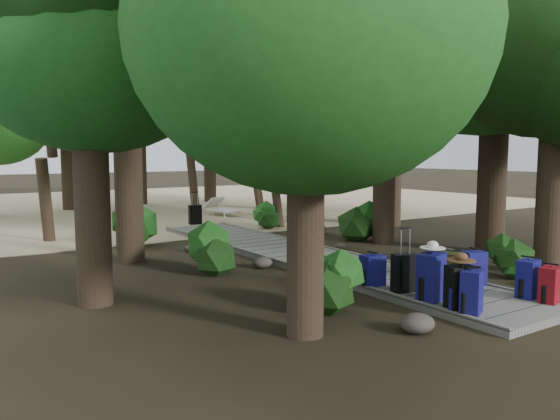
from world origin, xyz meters
TOP-DOWN VIEW (x-y plane):
  - ground at (0.00, 0.00)m, footprint 120.00×120.00m
  - sand_beach at (0.00, 16.00)m, footprint 40.00×22.00m
  - boardwalk at (0.00, 1.00)m, footprint 2.00×12.00m
  - backpack_left_a at (-0.76, -4.21)m, footprint 0.46×0.40m
  - backpack_left_b at (-0.73, -3.99)m, footprint 0.48×0.41m
  - backpack_left_c at (-0.68, -3.39)m, footprint 0.53×0.45m
  - backpack_left_d at (-0.78, -2.14)m, footprint 0.42×0.32m
  - backpack_right_a at (0.78, -4.50)m, footprint 0.40×0.32m
  - backpack_right_b at (0.76, -4.14)m, footprint 0.43×0.34m
  - backpack_right_c at (0.79, -3.08)m, footprint 0.45×0.38m
  - backpack_right_d at (0.79, -2.57)m, footprint 0.40×0.32m
  - duffel_right_khaki at (0.79, -2.20)m, footprint 0.51×0.63m
  - suitcase_on_boardwalk at (-0.63, -2.77)m, footprint 0.47×0.36m
  - lone_suitcase_on_sand at (0.45, 7.97)m, footprint 0.45×0.30m
  - hat_brown at (-0.70, -3.96)m, footprint 0.44×0.44m
  - hat_white at (-0.67, -3.38)m, footprint 0.40×0.40m
  - kayak at (-2.56, 9.48)m, footprint 1.17×2.94m
  - sun_lounger at (2.49, 9.77)m, footprint 1.08×2.18m
  - tree_right_a at (3.19, -3.04)m, footprint 4.66×4.66m
  - tree_right_b at (4.33, -0.88)m, footprint 5.53×5.53m
  - tree_right_c at (3.18, 1.66)m, footprint 4.98×4.98m
  - tree_right_d at (5.85, 4.18)m, footprint 6.54×6.54m
  - tree_right_e at (3.82, 6.60)m, footprint 4.42×4.42m
  - tree_right_f at (6.17, 9.20)m, footprint 4.98×4.98m
  - tree_left_a at (-3.14, -3.35)m, footprint 4.31×4.31m
  - tree_left_b at (-5.10, -0.25)m, footprint 4.42×4.42m
  - tree_left_c at (-3.46, 2.97)m, footprint 5.15×5.15m
  - tree_back_a at (-1.97, 15.50)m, footprint 5.54×5.54m
  - tree_back_b at (1.40, 16.24)m, footprint 5.16×5.16m
  - tree_back_c at (4.78, 15.59)m, footprint 4.78×4.78m
  - palm_right_a at (2.64, 6.03)m, footprint 3.92×3.92m
  - palm_right_b at (5.04, 11.52)m, footprint 4.93×4.93m
  - palm_right_c at (2.42, 11.87)m, footprint 4.82×4.82m
  - palm_left_a at (-4.69, 6.91)m, footprint 4.39×4.39m
  - rock_left_a at (-1.80, -4.13)m, footprint 0.49×0.45m
  - rock_left_b at (-2.40, -2.32)m, footprint 0.35×0.32m
  - rock_left_c at (-1.35, 0.65)m, footprint 0.44×0.40m
  - rock_left_d at (-1.84, 3.27)m, footprint 0.33×0.30m
  - rock_right_a at (2.04, -3.58)m, footprint 0.36×0.33m
  - rock_right_b at (2.88, -0.79)m, footprint 0.42×0.38m
  - rock_right_c at (1.49, 1.46)m, footprint 0.29×0.26m
  - rock_right_d at (2.70, 3.99)m, footprint 0.55×0.49m
  - shrub_left_a at (-2.13, -2.56)m, footprint 1.11×1.11m
  - shrub_left_b at (-2.30, 0.81)m, footprint 1.00×1.00m
  - shrub_left_c at (-2.72, 4.83)m, footprint 1.31×1.31m
  - shrub_right_a at (2.33, -2.77)m, footprint 0.88×0.88m
  - shrub_right_b at (3.00, 2.24)m, footprint 1.21×1.21m
  - shrub_right_c at (2.04, 5.68)m, footprint 0.95×0.95m

SIDE VIEW (x-z plane):
  - ground at x=0.00m, z-range 0.00..0.00m
  - sand_beach at x=0.00m, z-range 0.00..0.02m
  - boardwalk at x=0.00m, z-range 0.00..0.12m
  - rock_right_c at x=1.49m, z-range 0.00..0.16m
  - rock_left_d at x=-1.84m, z-range 0.00..0.18m
  - rock_left_b at x=-2.40m, z-range 0.00..0.20m
  - rock_right_a at x=2.04m, z-range 0.00..0.20m
  - rock_right_b at x=2.88m, z-range 0.00..0.23m
  - rock_left_c at x=-1.35m, z-range 0.00..0.24m
  - rock_left_a at x=-1.80m, z-range 0.00..0.27m
  - rock_right_d at x=2.70m, z-range 0.00..0.30m
  - kayak at x=-2.56m, z-range 0.02..0.31m
  - duffel_right_khaki at x=0.79m, z-range 0.12..0.48m
  - lone_suitcase_on_sand at x=0.45m, z-range 0.02..0.68m
  - sun_lounger at x=2.49m, z-range 0.02..0.69m
  - backpack_right_d at x=0.79m, z-range 0.12..0.66m
  - shrub_right_a at x=2.33m, z-range 0.00..0.80m
  - backpack_left_d at x=-0.78m, z-range 0.12..0.73m
  - shrub_right_c at x=2.04m, z-range 0.00..0.85m
  - backpack_right_a at x=0.78m, z-range 0.12..0.75m
  - suitcase_on_boardwalk at x=-0.63m, z-range 0.12..0.76m
  - backpack_right_c at x=0.79m, z-range 0.12..0.78m
  - shrub_left_b at x=-2.30m, z-range 0.00..0.90m
  - backpack_right_b at x=0.76m, z-range 0.12..0.80m
  - backpack_left_a at x=-0.76m, z-range 0.12..0.83m
  - backpack_left_b at x=-0.73m, z-range 0.12..0.86m
  - shrub_left_a at x=-2.13m, z-range 0.00..1.00m
  - backpack_left_c at x=-0.68m, z-range 0.12..0.96m
  - shrub_right_b at x=3.00m, z-range 0.00..1.09m
  - shrub_left_c at x=-2.72m, z-range 0.00..1.18m
  - hat_brown at x=-0.70m, z-range 0.86..0.99m
  - hat_white at x=-0.67m, z-range 0.96..1.09m
  - palm_right_a at x=2.64m, z-range 0.00..6.68m
  - palm_left_a at x=-4.69m, z-range 0.00..6.99m
  - tree_left_a at x=-3.14m, z-range 0.00..7.19m
  - palm_right_c at x=2.42m, z-range 0.00..7.68m
  - tree_right_a at x=3.19m, z-range 0.00..7.76m
  - tree_right_e at x=3.82m, z-range 0.00..7.95m
  - tree_left_b at x=-5.10m, z-range 0.00..7.96m
  - tree_back_c at x=4.78m, z-range 0.00..8.60m
  - tree_right_c at x=3.18m, z-range 0.00..8.61m
  - tree_right_f at x=6.17m, z-range 0.00..8.89m
  - tree_left_c at x=-3.46m, z-range 0.00..8.95m
  - tree_back_b at x=1.40m, z-range 0.00..9.21m
  - palm_right_b at x=5.04m, z-range 0.00..9.52m
  - tree_back_a at x=-1.97m, z-range 0.00..9.59m
  - tree_right_b at x=4.33m, z-range 0.00..9.88m
  - tree_right_d at x=5.85m, z-range 0.00..11.99m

